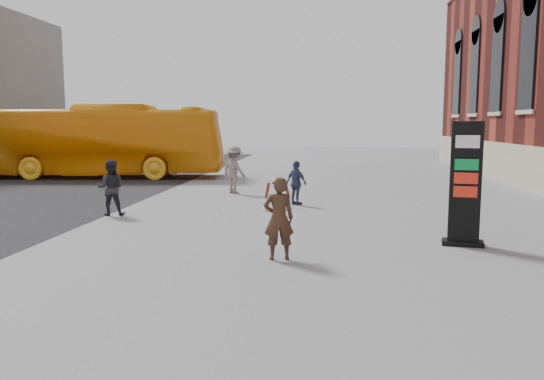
# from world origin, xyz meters

# --- Properties ---
(ground) EXTENTS (100.00, 100.00, 0.00)m
(ground) POSITION_xyz_m (0.00, 0.00, 0.00)
(ground) COLOR #9E9EA3
(info_pylon) EXTENTS (0.94, 0.59, 2.74)m
(info_pylon) POSITION_xyz_m (4.48, 1.08, 1.37)
(info_pylon) COLOR black
(info_pylon) RESTS_ON ground
(woman) EXTENTS (0.72, 0.67, 1.66)m
(woman) POSITION_xyz_m (0.52, -0.60, 0.85)
(woman) COLOR #382414
(woman) RESTS_ON ground
(bus) EXTENTS (13.18, 4.34, 3.60)m
(bus) POSITION_xyz_m (-10.27, 14.52, 1.80)
(bus) COLOR #F5A617
(bus) RESTS_ON road
(pedestrian_a) EXTENTS (0.91, 0.78, 1.63)m
(pedestrian_a) POSITION_xyz_m (-4.87, 3.97, 0.82)
(pedestrian_a) COLOR #25242C
(pedestrian_a) RESTS_ON ground
(pedestrian_b) EXTENTS (1.34, 1.27, 1.83)m
(pedestrian_b) POSITION_xyz_m (-2.13, 9.22, 0.91)
(pedestrian_b) COLOR gray
(pedestrian_b) RESTS_ON ground
(pedestrian_c) EXTENTS (0.88, 0.84, 1.47)m
(pedestrian_c) POSITION_xyz_m (0.44, 6.54, 0.73)
(pedestrian_c) COLOR #364064
(pedestrian_c) RESTS_ON ground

